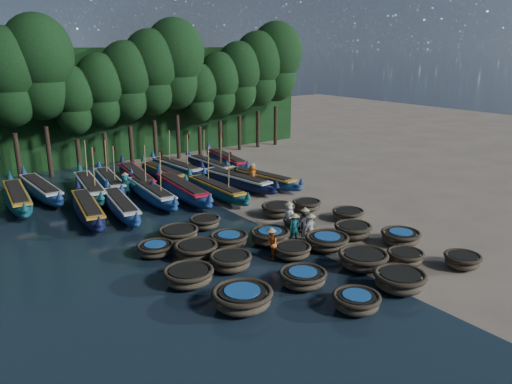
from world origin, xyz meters
TOP-DOWN VIEW (x-y plane):
  - ground at (0.00, 0.00)m, footprint 120.00×120.00m
  - foliage_wall at (0.00, 23.50)m, footprint 40.00×3.00m
  - coracle_2 at (-2.78, -9.26)m, footprint 2.13×2.13m
  - coracle_3 at (-0.00, -9.17)m, footprint 2.59×2.59m
  - coracle_4 at (4.26, -9.45)m, footprint 2.08×2.08m
  - coracle_5 at (-6.34, -6.46)m, footprint 2.85×2.85m
  - coracle_6 at (-3.09, -6.41)m, footprint 2.45×2.45m
  - coracle_7 at (0.40, -6.73)m, footprint 2.90×2.90m
  - coracle_8 at (2.39, -7.61)m, footprint 2.08×2.08m
  - coracle_9 at (4.29, -5.83)m, footprint 2.10×2.10m
  - coracle_10 at (-7.06, -3.35)m, footprint 2.36×2.36m
  - coracle_11 at (-4.74, -3.19)m, footprint 2.24×2.24m
  - coracle_12 at (-1.51, -3.82)m, footprint 2.05×2.05m
  - coracle_13 at (0.67, -4.02)m, footprint 2.77×2.77m
  - coracle_14 at (2.92, -3.70)m, footprint 2.18×2.18m
  - coracle_15 at (-5.41, -1.09)m, footprint 2.32×2.32m
  - coracle_16 at (-3.24, -0.74)m, footprint 2.41×2.41m
  - coracle_17 at (-1.28, -1.72)m, footprint 2.25×2.25m
  - coracle_18 at (1.32, -1.07)m, footprint 2.19×2.19m
  - coracle_19 at (4.88, -1.47)m, footprint 1.93×1.93m
  - coracle_20 at (-6.86, 0.46)m, footprint 2.11×2.11m
  - coracle_21 at (-4.98, 1.57)m, footprint 2.31×2.31m
  - coracle_22 at (-2.88, 2.31)m, footprint 1.80×1.80m
  - coracle_23 at (1.87, 1.54)m, footprint 2.08×2.08m
  - coracle_24 at (4.02, 1.31)m, footprint 1.85×1.85m
  - long_boat_2 at (-7.69, 8.17)m, footprint 2.78×8.32m
  - long_boat_3 at (-5.81, 7.64)m, footprint 2.56×8.06m
  - long_boat_4 at (-3.09, 9.08)m, footprint 2.09×8.56m
  - long_boat_5 at (-1.09, 8.46)m, footprint 2.29×9.07m
  - long_boat_6 at (0.92, 7.22)m, footprint 1.44×8.10m
  - long_boat_7 at (3.34, 8.32)m, footprint 2.68×8.44m
  - long_boat_8 at (5.23, 7.77)m, footprint 2.72×7.98m
  - long_boat_9 at (-10.68, 13.19)m, footprint 2.34×8.78m
  - long_boat_10 at (-8.94, 14.34)m, footprint 1.88×8.81m
  - long_boat_11 at (-6.04, 12.79)m, footprint 2.79×8.72m
  - long_boat_12 at (-4.27, 13.72)m, footprint 2.53×8.03m
  - long_boat_13 at (-2.27, 13.56)m, footprint 2.74×8.85m
  - long_boat_14 at (0.03, 13.68)m, footprint 1.39×7.90m
  - long_boat_15 at (1.70, 14.61)m, footprint 2.06×8.20m
  - long_boat_16 at (4.40, 13.76)m, footprint 1.52×8.01m
  - long_boat_17 at (6.44, 14.46)m, footprint 2.82×8.62m
  - fisherman_0 at (0.98, -0.53)m, footprint 0.52×0.77m
  - fisherman_1 at (-0.08, -2.28)m, footprint 0.67×0.59m
  - fisherman_2 at (-2.46, -3.32)m, footprint 0.90×0.96m
  - fisherman_3 at (0.94, -1.96)m, footprint 1.14×0.81m
  - fisherman_4 at (0.61, -2.79)m, footprint 0.95×0.54m
  - fisherman_5 at (-4.11, 10.99)m, footprint 1.52×1.36m
  - fisherman_6 at (4.47, 7.87)m, footprint 0.91×1.03m
  - tree_3 at (-9.10, 20.00)m, footprint 4.92×4.92m
  - tree_4 at (-6.80, 20.00)m, footprint 5.34×5.34m
  - tree_5 at (-4.50, 20.00)m, footprint 3.68×3.68m
  - tree_6 at (-2.20, 20.00)m, footprint 4.09×4.09m
  - tree_7 at (0.10, 20.00)m, footprint 4.51×4.51m
  - tree_8 at (2.40, 20.00)m, footprint 4.92×4.92m
  - tree_9 at (4.70, 20.00)m, footprint 5.34×5.34m
  - tree_10 at (7.00, 20.00)m, footprint 3.68×3.68m
  - tree_11 at (9.30, 20.00)m, footprint 4.09×4.09m
  - tree_12 at (11.60, 20.00)m, footprint 4.51×4.51m
  - tree_13 at (13.90, 20.00)m, footprint 4.92×4.92m
  - tree_14 at (16.20, 20.00)m, footprint 5.34×5.34m

SIDE VIEW (x-z plane):
  - ground at x=0.00m, z-range 0.00..0.00m
  - coracle_19 at x=4.88m, z-range 0.04..0.68m
  - coracle_20 at x=-6.86m, z-range 0.05..0.68m
  - coracle_12 at x=-1.51m, z-range 0.05..0.72m
  - coracle_24 at x=4.02m, z-range 0.05..0.72m
  - coracle_8 at x=2.39m, z-range 0.05..0.73m
  - coracle_4 at x=4.26m, z-range 0.05..0.74m
  - coracle_18 at x=1.32m, z-range 0.05..0.74m
  - coracle_22 at x=-2.88m, z-range 0.05..0.75m
  - coracle_21 at x=-4.98m, z-range 0.05..0.75m
  - coracle_16 at x=-3.24m, z-range 0.05..0.76m
  - coracle_2 at x=-2.78m, z-range 0.06..0.77m
  - coracle_6 at x=-3.09m, z-range 0.06..0.77m
  - coracle_9 at x=4.29m, z-range 0.06..0.78m
  - coracle_13 at x=0.67m, z-range 0.06..0.80m
  - coracle_23 at x=1.87m, z-range 0.05..0.82m
  - coracle_10 at x=-7.06m, z-range 0.05..0.82m
  - coracle_17 at x=-1.28m, z-range 0.06..0.83m
  - coracle_14 at x=2.92m, z-range 0.06..0.84m
  - coracle_11 at x=-4.74m, z-range 0.06..0.85m
  - coracle_15 at x=-5.41m, z-range 0.06..0.86m
  - coracle_7 at x=0.40m, z-range 0.06..0.87m
  - coracle_5 at x=-6.34m, z-range 0.06..0.89m
  - coracle_3 at x=0.00m, z-range 0.06..0.90m
  - long_boat_14 at x=0.03m, z-range -0.17..1.22m
  - long_boat_16 at x=4.40m, z-range -1.16..2.24m
  - long_boat_8 at x=5.23m, z-range -0.17..1.25m
  - long_boat_3 at x=-5.81m, z-range -0.17..1.26m
  - long_boat_6 at x=0.92m, z-range -1.17..2.27m
  - long_boat_12 at x=-4.27m, z-range -1.17..2.27m
  - long_boat_15 at x=1.70m, z-range -1.19..2.30m
  - long_boat_2 at x=-7.69m, z-range -0.18..1.31m
  - long_boat_7 at x=3.34m, z-range -0.18..1.32m
  - long_boat_4 at x=-3.09m, z-range -1.24..2.40m
  - long_boat_17 at x=6.44m, z-range -0.18..1.35m
  - long_boat_10 at x=-8.94m, z-range -0.19..1.37m
  - long_boat_9 at x=-10.68m, z-range -0.19..1.37m
  - long_boat_11 at x=-6.04m, z-range -1.28..2.47m
  - long_boat_13 at x=-2.27m, z-range -0.19..1.38m
  - long_boat_5 at x=-1.09m, z-range -0.19..1.41m
  - fisherman_2 at x=-2.46m, z-range -0.04..1.72m
  - fisherman_3 at x=0.94m, z-range -0.06..1.73m
  - fisherman_4 at x=0.61m, z-range -0.02..1.71m
  - fisherman_0 at x=0.98m, z-range -0.03..1.73m
  - fisherman_5 at x=-4.11m, z-range -0.07..1.81m
  - fisherman_1 at x=-0.08m, z-range 0.02..1.75m
  - fisherman_6 at x=4.47m, z-range -0.05..1.92m
  - foliage_wall at x=0.00m, z-range 0.00..10.00m
  - tree_5 at x=-4.50m, z-range 1.63..10.31m
  - tree_10 at x=7.00m, z-range 1.63..10.31m
  - tree_6 at x=-2.20m, z-range 1.82..11.47m
  - tree_11 at x=9.30m, z-range 1.82..11.47m
  - tree_7 at x=0.10m, z-range 2.01..12.64m
  - tree_12 at x=11.60m, z-range 2.01..12.64m
  - tree_3 at x=-9.10m, z-range 2.19..13.80m
  - tree_8 at x=2.40m, z-range 2.19..13.80m
  - tree_13 at x=13.90m, z-range 2.19..13.80m
  - tree_4 at x=-6.80m, z-range 2.38..14.96m
  - tree_9 at x=4.70m, z-range 2.38..14.96m
  - tree_14 at x=16.20m, z-range 2.38..14.96m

